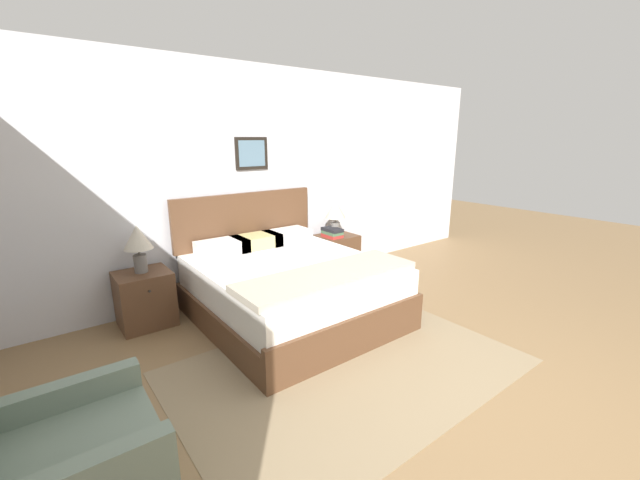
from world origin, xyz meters
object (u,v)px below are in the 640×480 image
Objects in this scene: armchair at (61,472)px; table_lamp_near_window at (138,241)px; bed at (290,287)px; table_lamp_by_door at (335,212)px; nightstand_by_door at (336,255)px; nightstand_near_window at (145,299)px.

table_lamp_near_window is at bearing 157.06° from armchair.
bed reaches higher than table_lamp_by_door.
nightstand_by_door is at bearing 30.68° from bed.
bed is 2.40m from armchair.
table_lamp_near_window is at bearing 179.63° from nightstand_by_door.
table_lamp_by_door reaches higher than nightstand_by_door.
nightstand_near_window is at bearing -101.66° from table_lamp_near_window.
table_lamp_near_window reaches higher than nightstand_by_door.
table_lamp_by_door is (2.42, 0.02, 0.58)m from nightstand_near_window.
armchair is at bearing -149.48° from nightstand_by_door.
table_lamp_near_window is (0.00, 0.02, 0.58)m from nightstand_near_window.
nightstand_near_window is at bearing 149.32° from bed.
table_lamp_near_window is at bearing 78.34° from nightstand_near_window.
bed is 3.56× the size of nightstand_by_door.
table_lamp_by_door is at bearing 123.08° from nightstand_by_door.
armchair is 3.86m from table_lamp_by_door.
nightstand_by_door is at bearing -0.37° from table_lamp_near_window.
armchair reaches higher than nightstand_by_door.
bed is at bearing 121.18° from armchair.
armchair is 3.82m from nightstand_by_door.
nightstand_by_door is (2.43, 0.00, 0.00)m from nightstand_near_window.
nightstand_near_window is 1.16× the size of table_lamp_by_door.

